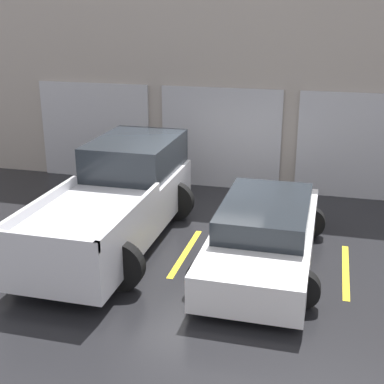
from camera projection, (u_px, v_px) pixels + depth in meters
ground_plane at (201, 229)px, 11.65m from camera, size 28.00×28.00×0.00m
shophouse_building at (231, 89)px, 13.82m from camera, size 16.66×0.68×5.22m
pickup_truck at (118, 199)px, 10.90m from camera, size 2.51×5.32×1.88m
sedan_white at (264, 234)px, 9.99m from camera, size 2.20×4.70×1.18m
parking_stripe_far_left at (46, 237)px, 11.24m from camera, size 0.12×2.20×0.01m
parking_stripe_left at (186, 253)px, 10.52m from camera, size 0.12×2.20×0.01m
parking_stripe_centre at (346, 271)px, 9.79m from camera, size 0.12×2.20×0.01m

